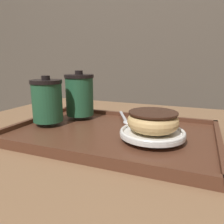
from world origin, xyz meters
TOP-DOWN VIEW (x-y plane):
  - wall_behind at (0.00, 1.10)m, footprint 8.00×0.05m
  - cafe_table at (0.00, 0.00)m, footprint 0.99×0.87m
  - serving_tray at (0.01, -0.03)m, footprint 0.52×0.35m
  - coffee_cup_front at (-0.18, -0.04)m, footprint 0.09×0.09m
  - coffee_cup_rear at (-0.13, 0.06)m, footprint 0.09×0.09m
  - plate_with_chocolate_donut at (0.13, -0.06)m, footprint 0.15×0.15m
  - donut_chocolate_glazed at (0.13, -0.06)m, footprint 0.12×0.12m
  - spoon at (0.03, 0.03)m, footprint 0.09×0.15m

SIDE VIEW (x-z plane):
  - cafe_table at x=0.00m, z-range 0.19..0.92m
  - serving_tray at x=0.01m, z-range 0.72..0.74m
  - spoon at x=0.03m, z-range 0.74..0.76m
  - plate_with_chocolate_donut at x=0.13m, z-range 0.75..0.76m
  - donut_chocolate_glazed at x=0.13m, z-range 0.76..0.80m
  - coffee_cup_front at x=-0.18m, z-range 0.74..0.87m
  - coffee_cup_rear at x=-0.13m, z-range 0.74..0.88m
  - wall_behind at x=0.00m, z-range 0.00..2.40m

